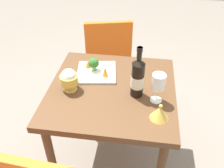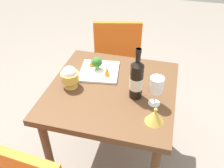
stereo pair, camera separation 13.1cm
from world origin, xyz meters
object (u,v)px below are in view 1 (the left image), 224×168
Objects in this scene: rice_bowl at (69,79)px; rice_bowl_lid at (160,113)px; carrot_garnish_left at (88,64)px; carrot_garnish_right at (105,72)px; broccoli_floret at (94,64)px; serving_plate at (97,72)px; wine_glass at (158,82)px; wine_bottle at (138,77)px; chair_by_wall at (108,52)px.

rice_bowl reaches higher than rice_bowl_lid.
carrot_garnish_right reaches higher than carrot_garnish_left.
carrot_garnish_right is (0.13, -0.09, 0.01)m from carrot_garnish_left.
rice_bowl is 1.65× the size of broccoli_floret.
rice_bowl is 0.50× the size of serving_plate.
rice_bowl_lid is at bearing -42.59° from carrot_garnish_right.
wine_glass is 2.09× the size of broccoli_floret.
rice_bowl_lid is (0.02, -0.14, -0.09)m from wine_glass.
wine_bottle reaches higher than rice_bowl.
rice_bowl_lid is (0.43, -0.98, 0.23)m from chair_by_wall.
broccoli_floret is 0.10m from carrot_garnish_right.
rice_bowl_lid is 0.46m from carrot_garnish_right.
serving_plate is 4.08× the size of carrot_garnish_right.
rice_bowl is at bearing -123.80° from serving_plate.
rice_bowl_lid reaches higher than serving_plate.
wine_bottle is at bearing -33.08° from carrot_garnish_left.
rice_bowl_lid is at bearing -40.24° from carrot_garnish_left.
carrot_garnish_left is (-0.34, 0.22, -0.08)m from wine_bottle.
wine_glass is 0.46m from serving_plate.
wine_glass is (0.12, -0.04, 0.01)m from wine_bottle.
wine_bottle is 0.26m from carrot_garnish_right.
wine_bottle is 0.35m from serving_plate.
wine_glass is 1.79× the size of rice_bowl_lid.
rice_bowl is (-0.52, 0.03, -0.05)m from wine_glass.
chair_by_wall is at bearing 113.74° from rice_bowl_lid.
rice_bowl reaches higher than chair_by_wall.
broccoli_floret is (0.00, -0.60, 0.26)m from chair_by_wall.
carrot_garnish_left is (-0.47, 0.40, 0.00)m from rice_bowl_lid.
chair_by_wall is 4.75× the size of wine_glass.
chair_by_wall is 0.65m from serving_plate.
wine_bottle is at bearing -33.68° from broccoli_floret.
wine_bottle is 0.12m from wine_glass.
serving_plate is (-0.39, 0.22, -0.12)m from wine_glass.
wine_glass reaches higher than carrot_garnish_right.
chair_by_wall is 2.70× the size of wine_bottle.
chair_by_wall is 2.99× the size of serving_plate.
wine_glass is at bearing -3.43° from rice_bowl.
broccoli_floret is (-0.02, 0.01, 0.06)m from serving_plate.
carrot_garnish_left is (0.06, 0.23, -0.03)m from rice_bowl.
broccoli_floret is (-0.41, 0.23, -0.06)m from wine_glass.
rice_bowl is 0.24m from carrot_garnish_right.
broccoli_floret is 1.60× the size of carrot_garnish_left.
carrot_garnish_right is (-0.34, 0.31, 0.01)m from rice_bowl_lid.
rice_bowl is at bearing 176.57° from wine_glass.
wine_glass is at bearing -77.48° from chair_by_wall.
broccoli_floret reaches higher than carrot_garnish_left.
wine_bottle is at bearing -33.02° from carrot_garnish_right.
chair_by_wall is 12.20× the size of carrot_garnish_right.
chair_by_wall is at bearing 82.67° from rice_bowl.
carrot_garnish_right is at bearing 36.90° from rice_bowl.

